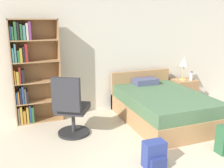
# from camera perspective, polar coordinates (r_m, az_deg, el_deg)

# --- Properties ---
(wall_back) EXTENTS (9.00, 0.06, 2.60)m
(wall_back) POSITION_cam_1_polar(r_m,az_deg,el_deg) (5.30, 1.33, 8.33)
(wall_back) COLOR silver
(wall_back) RESTS_ON ground_plane
(bookshelf) EXTENTS (0.84, 0.26, 1.89)m
(bookshelf) POSITION_cam_1_polar(r_m,az_deg,el_deg) (4.73, -18.16, 2.54)
(bookshelf) COLOR #AD7F51
(bookshelf) RESTS_ON ground_plane
(bed) EXTENTS (1.36, 1.94, 0.80)m
(bed) POSITION_cam_1_polar(r_m,az_deg,el_deg) (4.84, 11.17, -4.91)
(bed) COLOR #AD7F51
(bed) RESTS_ON ground_plane
(office_chair) EXTENTS (0.68, 0.72, 1.03)m
(office_chair) POSITION_cam_1_polar(r_m,az_deg,el_deg) (4.09, -9.37, -5.75)
(office_chair) COLOR #232326
(office_chair) RESTS_ON ground_plane
(nightstand) EXTENTS (0.52, 0.45, 0.55)m
(nightstand) POSITION_cam_1_polar(r_m,az_deg,el_deg) (5.95, 15.98, -1.62)
(nightstand) COLOR #AD7F51
(nightstand) RESTS_ON ground_plane
(table_lamp) EXTENTS (0.20, 0.20, 0.52)m
(table_lamp) POSITION_cam_1_polar(r_m,az_deg,el_deg) (5.79, 16.14, 4.70)
(table_lamp) COLOR tan
(table_lamp) RESTS_ON nightstand
(water_bottle) EXTENTS (0.07, 0.07, 0.20)m
(water_bottle) POSITION_cam_1_polar(r_m,az_deg,el_deg) (5.84, 17.66, 1.72)
(water_bottle) COLOR silver
(water_bottle) RESTS_ON nightstand
(backpack_blue) EXTENTS (0.28, 0.24, 0.36)m
(backpack_blue) POSITION_cam_1_polar(r_m,az_deg,el_deg) (3.39, 9.69, -15.76)
(backpack_blue) COLOR navy
(backpack_blue) RESTS_ON ground_plane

